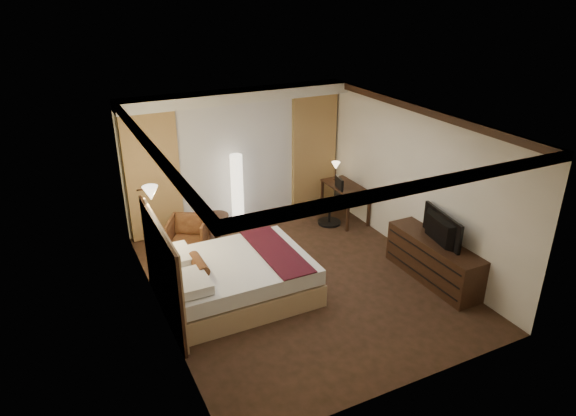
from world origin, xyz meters
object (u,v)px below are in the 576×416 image
side_table (217,228)px  office_chair (330,201)px  dresser (433,260)px  desk (345,202)px  armchair (188,233)px  floor_lamp (237,192)px  bed (237,278)px  television (437,224)px

side_table → office_chair: 2.33m
side_table → dresser: (2.74, -2.92, 0.10)m
desk → armchair: bearing=178.0°
side_table → floor_lamp: (0.57, 0.35, 0.51)m
armchair → side_table: size_ratio=1.33×
side_table → office_chair: size_ratio=0.53×
bed → television: (3.05, -0.96, 0.69)m
television → floor_lamp: bearing=43.2°
floor_lamp → office_chair: floor_lamp is taller
side_table → office_chair: (2.30, -0.32, 0.23)m
television → bed: bearing=82.7°
armchair → floor_lamp: bearing=52.2°
desk → floor_lamp: bearing=163.5°
floor_lamp → dresser: (2.16, -3.28, -0.41)m
television → side_table: bearing=53.0°
television → dresser: bearing=-79.8°
armchair → bed: bearing=-53.2°
floor_lamp → armchair: bearing=-156.5°
office_chair → dresser: size_ratio=0.54×
floor_lamp → office_chair: bearing=-21.5°
bed → desk: bearing=29.2°
dresser → television: bearing=180.0°
bed → armchair: size_ratio=3.19×
desk → office_chair: size_ratio=1.12×
dresser → television: size_ratio=1.76×
desk → dresser: 2.65m
side_table → floor_lamp: bearing=31.7°
desk → office_chair: office_chair is taller
bed → dresser: bearing=-17.3°
office_chair → television: size_ratio=0.95×
office_chair → desk: bearing=18.3°
floor_lamp → side_table: bearing=-148.3°
floor_lamp → desk: size_ratio=1.39×
television → desk: bearing=10.6°
bed → dresser: dresser is taller
dresser → television: (-0.03, 0.00, 0.66)m
side_table → dresser: bearing=-46.9°
armchair → desk: bearing=26.7°
armchair → television: bearing=-11.2°
armchair → office_chair: 2.90m
bed → office_chair: bearing=31.9°
armchair → side_table: bearing=43.3°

